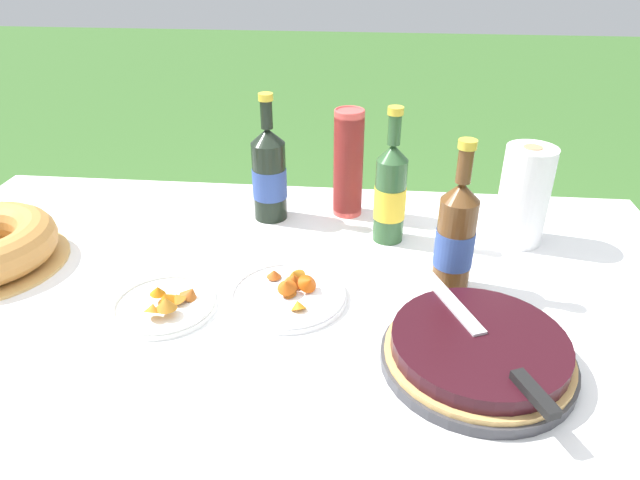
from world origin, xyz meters
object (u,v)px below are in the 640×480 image
snack_plate_left (165,304)px  serving_knife (491,346)px  berry_tart (478,352)px  cup_stack (348,164)px  cider_bottle_green (390,193)px  snack_plate_near (289,293)px  paper_towel_roll (524,196)px  cider_bottle_amber (455,237)px  juice_bottle_red (269,174)px

snack_plate_left → serving_knife: bearing=-12.6°
berry_tart → serving_knife: serving_knife is taller
cup_stack → cider_bottle_green: cider_bottle_green is taller
snack_plate_near → paper_towel_roll: size_ratio=1.02×
cider_bottle_green → snack_plate_near: (-0.19, -0.26, -0.11)m
snack_plate_near → cider_bottle_amber: bearing=11.8°
juice_bottle_red → cider_bottle_amber: bearing=-34.0°
serving_knife → cup_stack: cup_stack is taller
berry_tart → cider_bottle_amber: size_ratio=1.02×
juice_bottle_red → snack_plate_left: size_ratio=1.56×
cider_bottle_amber → juice_bottle_red: 0.50m
cider_bottle_green → juice_bottle_red: cider_bottle_green is taller
snack_plate_left → paper_towel_roll: paper_towel_roll is taller
cider_bottle_amber → snack_plate_left: (-0.55, -0.12, -0.10)m
snack_plate_near → serving_knife: bearing=-28.1°
cup_stack → snack_plate_near: 0.42m
serving_knife → cider_bottle_green: cider_bottle_green is taller
berry_tart → cup_stack: bearing=114.3°
paper_towel_roll → snack_plate_near: bearing=-150.1°
cider_bottle_green → snack_plate_left: bearing=-143.0°
cider_bottle_amber → snack_plate_near: size_ratio=1.34×
cup_stack → cider_bottle_green: (0.10, -0.13, -0.02)m
cider_bottle_green → juice_bottle_red: 0.30m
cider_bottle_green → snack_plate_left: cider_bottle_green is taller
juice_bottle_red → serving_knife: bearing=-50.0°
serving_knife → juice_bottle_red: bearing=16.7°
serving_knife → cup_stack: (-0.26, 0.57, 0.07)m
serving_knife → cider_bottle_amber: size_ratio=1.13×
juice_bottle_red → snack_plate_near: juice_bottle_red is taller
berry_tart → snack_plate_left: bearing=169.8°
berry_tart → cup_stack: size_ratio=1.20×
berry_tart → juice_bottle_red: bearing=130.7°
cup_stack → cider_bottle_amber: (0.22, -0.32, -0.02)m
berry_tart → cider_bottle_amber: (-0.02, 0.23, 0.09)m
paper_towel_roll → cider_bottle_green: bearing=-175.7°
berry_tart → juice_bottle_red: 0.67m
cup_stack → juice_bottle_red: size_ratio=0.86×
cider_bottle_green → cup_stack: bearing=128.7°
berry_tart → paper_towel_roll: bearing=71.1°
berry_tart → juice_bottle_red: size_ratio=1.03×
snack_plate_near → cup_stack: bearing=76.5°
berry_tart → cider_bottle_amber: bearing=95.8°
serving_knife → cider_bottle_amber: (-0.03, 0.25, 0.05)m
juice_bottle_red → snack_plate_near: (0.10, -0.34, -0.10)m
cup_stack → cider_bottle_amber: size_ratio=0.85×
snack_plate_near → snack_plate_left: (-0.23, -0.06, 0.00)m
cider_bottle_amber → snack_plate_near: 0.34m
berry_tart → paper_towel_roll: paper_towel_roll is taller
cider_bottle_green → paper_towel_roll: (0.30, 0.02, -0.00)m
berry_tart → paper_towel_roll: size_ratio=1.41×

